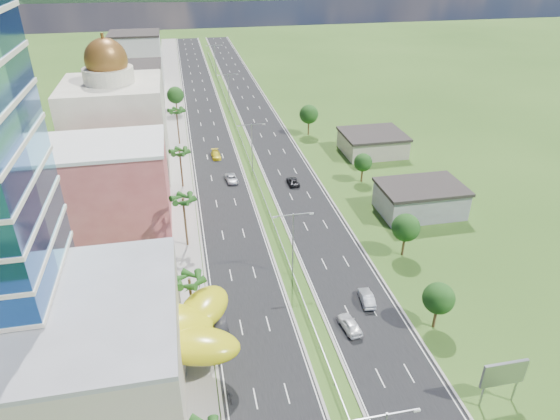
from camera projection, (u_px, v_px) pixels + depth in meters
ground at (309, 318)px, 68.46m from camera, size 500.00×500.00×0.00m
road_left at (206, 117)px, 144.38m from camera, size 11.00×260.00×0.04m
road_right at (257, 114)px, 147.02m from camera, size 11.00×260.00×0.04m
sidewalk_left at (172, 119)px, 142.68m from camera, size 7.00×260.00×0.12m
median_guardrail at (240, 135)px, 129.95m from camera, size 0.10×216.06×0.76m
streetlight_median_b at (293, 239)px, 73.79m from camera, size 6.04×0.25×11.00m
streetlight_median_c at (252, 143)px, 108.12m from camera, size 6.04×0.25×11.00m
streetlight_median_d at (228, 88)px, 146.75m from camera, size 6.04×0.25×11.00m
streetlight_median_e at (215, 57)px, 185.38m from camera, size 6.04×0.25×11.00m
mall_podium at (43, 355)px, 55.01m from camera, size 30.00×24.00×11.00m
lime_canopy at (155, 331)px, 59.09m from camera, size 18.00×15.00×7.40m
pink_shophouse at (109, 187)px, 87.37m from camera, size 20.00×15.00×15.00m
domed_building at (117, 123)px, 105.26m from camera, size 20.00×20.00×28.70m
midrise_grey at (130, 104)px, 128.51m from camera, size 16.00×15.00×16.00m
midrise_beige at (135, 88)px, 148.12m from camera, size 16.00×15.00×13.00m
midrise_white at (138, 62)px, 166.65m from camera, size 16.00×15.00×18.00m
billboard at (504, 375)px, 53.88m from camera, size 5.20×0.35×6.20m
shed_near at (420, 200)px, 93.65m from camera, size 15.00×10.00×5.00m
shed_far at (372, 144)px, 119.90m from camera, size 14.00×12.00×4.40m
palm_tree_b at (189, 282)px, 64.04m from camera, size 3.60×3.60×8.10m
palm_tree_c at (183, 201)px, 80.51m from camera, size 3.60×3.60×9.60m
palm_tree_d at (180, 153)px, 100.72m from camera, size 3.60×3.60×8.60m
palm_tree_e at (176, 112)px, 121.81m from camera, size 3.60×3.60×9.40m
leafy_tree_lfar at (175, 95)px, 144.58m from camera, size 4.90×4.90×8.05m
leafy_tree_ra at (439, 298)px, 64.69m from camera, size 4.20×4.20×6.90m
leafy_tree_rb at (406, 228)px, 79.62m from camera, size 4.55×4.55×7.47m
leafy_tree_rc at (363, 162)px, 104.57m from camera, size 3.85×3.85×6.33m
leafy_tree_rd at (309, 114)px, 129.03m from camera, size 4.90×4.90×8.05m
car_dark_left at (220, 320)px, 66.87m from camera, size 2.08×4.96×1.59m
car_silver_mid_left at (232, 179)px, 106.20m from camera, size 2.66×5.05×1.36m
car_yellow_far_left at (216, 155)px, 117.70m from camera, size 2.17×5.03×1.44m
car_white_near_right at (350, 324)px, 66.16m from camera, size 2.52×4.96×1.62m
car_silver_right at (367, 298)px, 71.05m from camera, size 2.12×4.82×1.54m
car_dark_far_right at (293, 181)px, 105.06m from camera, size 2.16×4.61×1.28m
motorcycle at (229, 395)px, 56.15m from camera, size 0.95×2.11×1.30m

